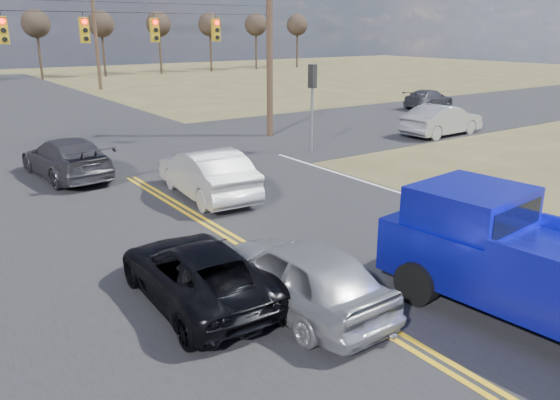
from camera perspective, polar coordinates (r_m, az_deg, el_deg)
ground at (r=10.14m, az=14.31°, el=-15.01°), size 160.00×160.00×0.00m
road_main at (r=17.62m, az=-10.83°, el=-0.54°), size 14.00×120.00×0.02m
road_cross at (r=24.91m, az=-18.53°, el=4.14°), size 120.00×12.00×0.02m
signal_gantry at (r=24.27m, az=-18.39°, el=15.93°), size 19.60×4.83×10.00m
utility_poles at (r=23.37m, az=-19.05°, el=16.25°), size 19.60×58.32×10.00m
treeline at (r=33.04m, az=-24.30°, el=16.60°), size 87.00×117.80×7.40m
pickup_truck at (r=11.28m, az=25.19°, el=-6.20°), size 3.02×6.48×2.35m
silver_suv at (r=10.83m, az=2.02°, el=-7.76°), size 1.87×4.39×1.48m
black_suv at (r=11.31m, az=-8.60°, el=-7.44°), size 2.23×4.58×1.26m
white_car_queue at (r=18.15m, az=-7.64°, el=2.81°), size 2.12×5.04×1.62m
dgrey_car_queue at (r=21.89m, az=-21.43°, el=4.12°), size 2.52×5.34×1.51m
cross_car_east_near at (r=29.94m, az=16.60°, el=8.00°), size 1.92×4.94×1.60m
cross_car_east_far at (r=40.47m, az=15.28°, el=10.18°), size 2.54×4.70×1.30m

